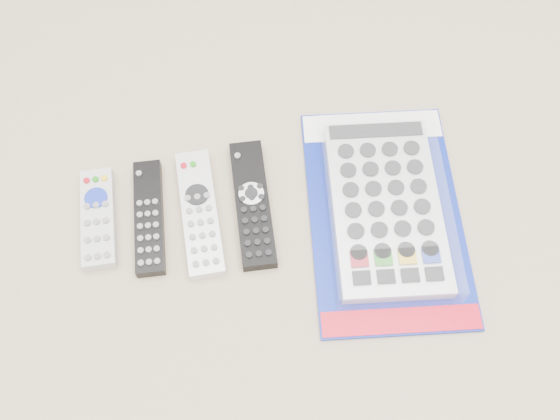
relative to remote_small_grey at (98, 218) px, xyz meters
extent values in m
plane|color=tan|center=(0.20, -0.07, -0.01)|extent=(5.00, 5.00, 0.00)
cube|color=#AFAFB2|center=(0.00, 0.00, 0.00)|extent=(0.05, 0.15, 0.02)
cylinder|color=#1629A8|center=(0.00, 0.03, 0.01)|extent=(0.03, 0.03, 0.00)
cube|color=black|center=(0.07, -0.01, 0.00)|extent=(0.06, 0.18, 0.02)
cube|color=silver|center=(0.14, -0.02, 0.00)|extent=(0.06, 0.20, 0.02)
cylinder|color=black|center=(0.14, 0.00, 0.01)|extent=(0.03, 0.03, 0.00)
cube|color=black|center=(0.21, -0.02, 0.00)|extent=(0.06, 0.20, 0.02)
cylinder|color=silver|center=(0.22, -0.01, 0.01)|extent=(0.04, 0.04, 0.00)
cube|color=navy|center=(0.39, -0.08, -0.01)|extent=(0.27, 0.38, 0.01)
cube|color=white|center=(0.42, 0.07, 0.00)|extent=(0.21, 0.08, 0.00)
cube|color=red|center=(0.37, -0.23, 0.00)|extent=(0.21, 0.07, 0.00)
cube|color=silver|center=(0.39, -0.07, 0.01)|extent=(0.19, 0.29, 0.02)
cube|color=white|center=(0.39, -0.07, 0.02)|extent=(0.21, 0.31, 0.04)
camera|label=1|loc=(0.16, -0.43, 0.78)|focal=40.00mm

